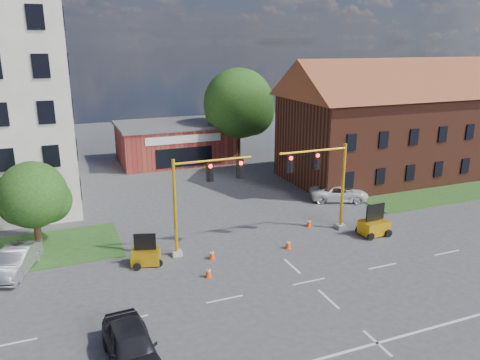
% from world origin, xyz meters
% --- Properties ---
extents(ground, '(120.00, 120.00, 0.00)m').
position_xyz_m(ground, '(0.00, 0.00, 0.00)').
color(ground, '#424244').
rests_on(ground, ground).
extents(grass_verge_ne, '(14.00, 4.00, 0.08)m').
position_xyz_m(grass_verge_ne, '(18.00, 9.00, 0.04)').
color(grass_verge_ne, '#28481B').
rests_on(grass_verge_ne, ground).
extents(lane_markings, '(60.00, 36.00, 0.01)m').
position_xyz_m(lane_markings, '(0.00, -3.00, 0.01)').
color(lane_markings, silver).
rests_on(lane_markings, ground).
extents(brick_shop, '(12.40, 8.40, 4.30)m').
position_xyz_m(brick_shop, '(0.00, 29.98, 2.16)').
color(brick_shop, maroon).
rests_on(brick_shop, ground).
extents(townhouse_row, '(21.00, 11.00, 11.50)m').
position_xyz_m(townhouse_row, '(18.00, 16.00, 5.93)').
color(townhouse_row, '#552619').
rests_on(townhouse_row, ground).
extents(tree_large, '(7.98, 7.60, 10.28)m').
position_xyz_m(tree_large, '(6.89, 27.08, 6.21)').
color(tree_large, '#3B2715').
rests_on(tree_large, ground).
extents(tree_nw_front, '(4.46, 4.24, 5.73)m').
position_xyz_m(tree_nw_front, '(-13.78, 10.58, 3.45)').
color(tree_nw_front, '#3B2715').
rests_on(tree_nw_front, ground).
extents(signal_mast_west, '(5.30, 0.60, 6.20)m').
position_xyz_m(signal_mast_west, '(-4.36, 6.00, 3.92)').
color(signal_mast_west, '#9B9B96').
rests_on(signal_mast_west, ground).
extents(signal_mast_east, '(5.30, 0.60, 6.20)m').
position_xyz_m(signal_mast_east, '(4.36, 6.00, 3.92)').
color(signal_mast_east, '#9B9B96').
rests_on(signal_mast_east, ground).
extents(trailer_west, '(1.92, 1.56, 1.90)m').
position_xyz_m(trailer_west, '(-8.03, 5.48, 0.59)').
color(trailer_west, '#ECA613').
rests_on(trailer_west, ground).
extents(trailer_east, '(1.96, 1.37, 2.15)m').
position_xyz_m(trailer_east, '(7.45, 4.11, 0.67)').
color(trailer_east, '#ECA613').
rests_on(trailer_east, ground).
extents(cone_a, '(0.40, 0.40, 0.70)m').
position_xyz_m(cone_a, '(-5.05, 2.57, 0.34)').
color(cone_a, '#EE460C').
rests_on(cone_a, ground).
extents(cone_b, '(0.40, 0.40, 0.70)m').
position_xyz_m(cone_b, '(-4.12, 4.71, 0.34)').
color(cone_b, '#EE460C').
rests_on(cone_b, ground).
extents(cone_c, '(0.40, 0.40, 0.70)m').
position_xyz_m(cone_c, '(0.93, 4.31, 0.34)').
color(cone_c, '#EE460C').
rests_on(cone_c, ground).
extents(cone_d, '(0.40, 0.40, 0.70)m').
position_xyz_m(cone_d, '(4.06, 7.09, 0.34)').
color(cone_d, '#EE460C').
rests_on(cone_d, ground).
extents(pickup_white, '(5.31, 3.93, 1.34)m').
position_xyz_m(pickup_white, '(9.36, 11.30, 0.67)').
color(pickup_white, white).
rests_on(pickup_white, ground).
extents(sedan_dark, '(2.17, 4.86, 1.62)m').
position_xyz_m(sedan_dark, '(-10.30, -3.31, 0.81)').
color(sedan_dark, black).
rests_on(sedan_dark, ground).
extents(sedan_silver_front, '(2.93, 4.72, 1.47)m').
position_xyz_m(sedan_silver_front, '(-15.16, 7.23, 0.73)').
color(sedan_silver_front, '#95979C').
rests_on(sedan_silver_front, ground).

